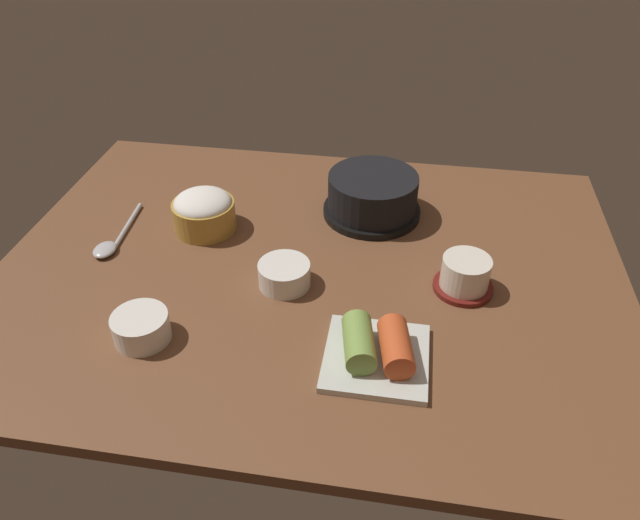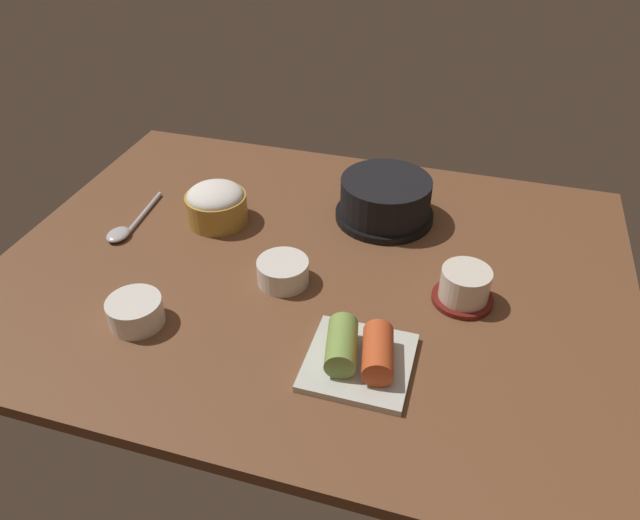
% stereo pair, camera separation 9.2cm
% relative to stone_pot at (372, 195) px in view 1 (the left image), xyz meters
% --- Properties ---
extents(dining_table, '(1.00, 0.76, 0.02)m').
position_rel_stone_pot_xyz_m(dining_table, '(-0.08, -0.17, -0.05)').
color(dining_table, brown).
rests_on(dining_table, ground).
extents(stone_pot, '(0.17, 0.17, 0.08)m').
position_rel_stone_pot_xyz_m(stone_pot, '(0.00, 0.00, 0.00)').
color(stone_pot, black).
rests_on(stone_pot, dining_table).
extents(rice_bowl, '(0.11, 0.11, 0.07)m').
position_rel_stone_pot_xyz_m(rice_bowl, '(-0.28, -0.09, -0.00)').
color(rice_bowl, '#B78C38').
rests_on(rice_bowl, dining_table).
extents(tea_cup_with_saucer, '(0.09, 0.09, 0.06)m').
position_rel_stone_pot_xyz_m(tea_cup_with_saucer, '(0.16, -0.19, -0.01)').
color(tea_cup_with_saucer, maroon).
rests_on(tea_cup_with_saucer, dining_table).
extents(banchan_cup_center, '(0.08, 0.08, 0.04)m').
position_rel_stone_pot_xyz_m(banchan_cup_center, '(-0.11, -0.22, -0.02)').
color(banchan_cup_center, white).
rests_on(banchan_cup_center, dining_table).
extents(kimchi_plate, '(0.14, 0.14, 0.05)m').
position_rel_stone_pot_xyz_m(kimchi_plate, '(0.04, -0.36, -0.02)').
color(kimchi_plate, silver).
rests_on(kimchi_plate, dining_table).
extents(side_bowl_near, '(0.08, 0.08, 0.04)m').
position_rel_stone_pot_xyz_m(side_bowl_near, '(-0.28, -0.37, -0.02)').
color(side_bowl_near, white).
rests_on(side_bowl_near, dining_table).
extents(spoon, '(0.04, 0.17, 0.01)m').
position_rel_stone_pot_xyz_m(spoon, '(-0.42, -0.17, -0.03)').
color(spoon, '#B7B7BC').
rests_on(spoon, dining_table).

